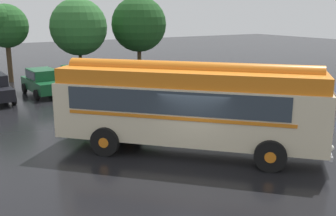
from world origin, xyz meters
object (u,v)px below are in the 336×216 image
car_far_right (121,76)px  car_mid_left (43,82)px  vintage_bus (189,103)px  car_mid_right (77,78)px

car_far_right → car_mid_left: bearing=176.1°
car_mid_left → car_far_right: 5.34m
car_mid_left → vintage_bus: bearing=-81.1°
car_mid_left → car_mid_right: (2.34, 0.19, 0.00)m
car_mid_right → vintage_bus: bearing=-90.8°
car_mid_right → car_mid_left: bearing=-175.3°
car_mid_left → car_far_right: size_ratio=0.99×
car_mid_right → car_far_right: size_ratio=0.97×
vintage_bus → car_mid_right: bearing=89.2°
vintage_bus → car_far_right: size_ratio=2.05×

